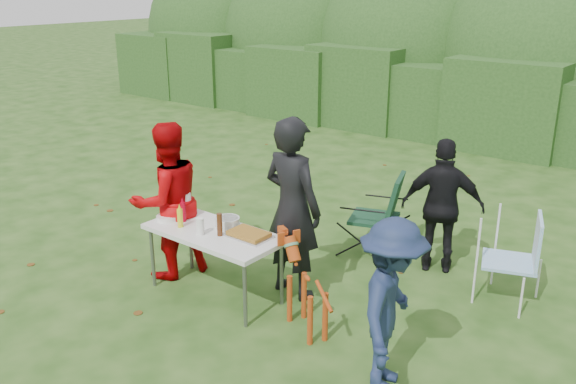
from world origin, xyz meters
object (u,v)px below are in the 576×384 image
Objects in this scene: child at (391,306)px; beer_bottle at (220,225)px; person_black_puffy at (443,206)px; paper_towel_roll at (186,204)px; person_red_jacket at (168,201)px; person_cook at (292,208)px; camping_chair at (374,213)px; dog at (307,291)px; mustard_bottle at (180,218)px; ketchup_bottle at (183,212)px; lawn_chair at (509,258)px; folding_table at (214,236)px.

beer_bottle is (-2.08, 0.18, 0.12)m from child.
paper_towel_roll is (-2.15, -1.91, 0.08)m from person_black_puffy.
person_cook is at bearing 124.67° from person_red_jacket.
person_cook reaches higher than person_red_jacket.
camping_chair is at bearing -92.01° from person_cook.
person_cook reaches higher than dog.
person_cook reaches higher than person_black_puffy.
beer_bottle reaches higher than dog.
mustard_bottle is 0.91× the size of ketchup_bottle.
child reaches higher than dog.
beer_bottle is at bearing 18.69° from lawn_chair.
mustard_bottle reaches higher than folding_table.
child is 2.06m from lawn_chair.
person_red_jacket reaches higher than person_black_puffy.
ketchup_bottle is 0.92× the size of beer_bottle.
dog is 4.08× the size of ketchup_bottle.
paper_towel_roll is (0.21, 0.08, -0.02)m from person_red_jacket.
person_cook is 8.84× the size of ketchup_bottle.
ketchup_bottle is at bearing -178.65° from folding_table.
dog is 3.74× the size of beer_bottle.
beer_bottle is (-2.35, -1.85, 0.37)m from lawn_chair.
person_red_jacket is at bearing 26.62° from dog.
folding_table is at bearing 46.20° from person_cook.
lawn_chair is 4.45× the size of ketchup_bottle.
person_cook is at bearing 42.17° from folding_table.
person_black_puffy is 6.04× the size of paper_towel_roll.
beer_bottle is at bearing -3.01° from ketchup_bottle.
person_red_jacket is 8.08× the size of ketchup_bottle.
ketchup_bottle is at bearing -53.04° from paper_towel_roll.
person_red_jacket is at bearing 16.40° from person_black_puffy.
dog is at bearing 34.36° from lawn_chair.
camping_chair is (-1.45, 2.20, -0.23)m from child.
camping_chair reaches higher than paper_towel_roll.
paper_towel_roll reaches higher than ketchup_bottle.
person_cook is 1.31× the size of child.
dog is 0.87× the size of camping_chair.
person_red_jacket is 0.45m from mustard_bottle.
beer_bottle is at bearing 55.18° from person_cook.
person_red_jacket is 0.22m from paper_towel_roll.
camping_chair is at bearing 72.76° from beer_bottle.
lawn_chair is 4.89× the size of mustard_bottle.
lawn_chair is 3.49m from paper_towel_roll.
lawn_chair is 3.76× the size of paper_towel_roll.
camping_chair is (0.15, 1.43, -0.46)m from person_cook.
lawn_chair is at bearing 31.81° from ketchup_bottle.
lawn_chair is at bearing 38.16° from beer_bottle.
ketchup_bottle is 0.85× the size of paper_towel_roll.
beer_bottle is (-0.63, -2.02, 0.35)m from camping_chair.
child is 6.19× the size of beer_bottle.
person_black_puffy reaches higher than beer_bottle.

